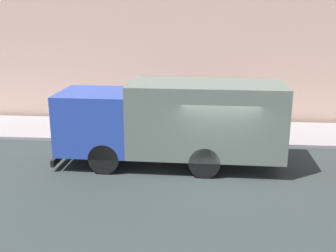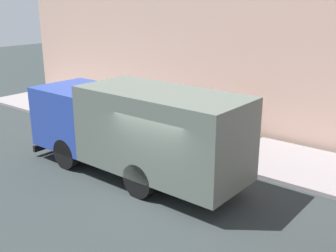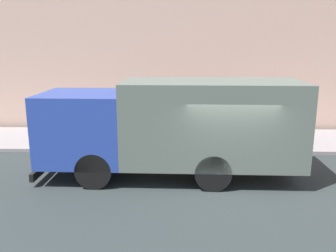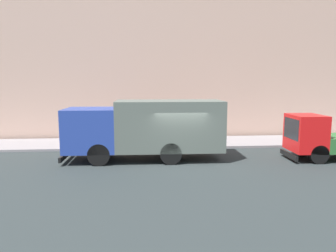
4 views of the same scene
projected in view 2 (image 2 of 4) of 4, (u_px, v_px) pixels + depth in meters
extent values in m
plane|color=#2B3232|center=(160.00, 197.00, 12.00)|extent=(80.00, 80.00, 0.00)
cube|color=gray|center=(239.00, 150.00, 15.56)|extent=(3.56, 30.00, 0.13)
cube|color=#26409C|center=(79.00, 115.00, 14.66)|extent=(2.40, 2.53, 2.10)
cube|color=black|center=(57.00, 103.00, 15.32)|extent=(1.99, 0.09, 1.18)
cube|color=#5B645B|center=(162.00, 132.00, 12.25)|extent=(2.44, 5.34, 2.48)
cube|color=black|center=(59.00, 141.00, 15.83)|extent=(2.28, 0.15, 0.24)
cylinder|color=black|center=(66.00, 154.00, 13.90)|extent=(0.31, 1.06, 1.06)
cylinder|color=black|center=(111.00, 138.00, 15.44)|extent=(0.31, 1.06, 1.06)
cylinder|color=black|center=(139.00, 180.00, 11.86)|extent=(0.31, 1.06, 1.06)
cylinder|color=black|center=(182.00, 160.00, 13.39)|extent=(0.31, 1.06, 1.06)
cylinder|color=#27182A|center=(239.00, 126.00, 16.76)|extent=(0.36, 0.36, 0.86)
cylinder|color=tan|center=(240.00, 109.00, 16.55)|extent=(0.48, 0.48, 0.60)
sphere|color=brown|center=(240.00, 99.00, 16.42)|extent=(0.24, 0.24, 0.24)
cone|color=orange|center=(124.00, 123.00, 17.63)|extent=(0.45, 0.45, 0.64)
cylinder|color=#4C5156|center=(187.00, 121.00, 14.89)|extent=(0.08, 0.08, 2.36)
cube|color=blue|center=(187.00, 96.00, 14.62)|extent=(0.44, 0.03, 0.36)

